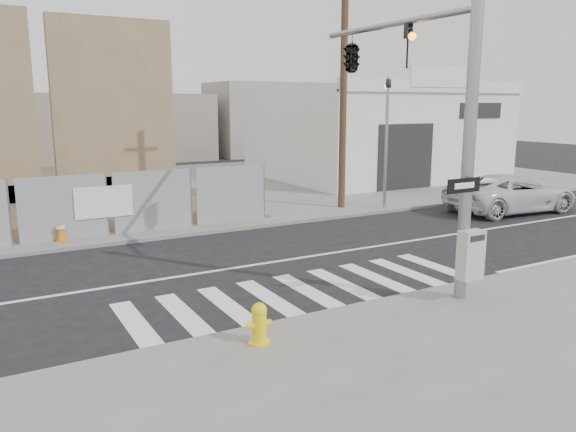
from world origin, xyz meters
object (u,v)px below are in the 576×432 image
signal_pole (386,82)px  traffic_cone_c (61,231)px  suv (511,193)px  traffic_cone_d (121,220)px  fire_hydrant (259,323)px  auto_shop (375,134)px

signal_pole → traffic_cone_c: bearing=134.8°
suv → traffic_cone_c: bearing=84.6°
signal_pole → traffic_cone_d: 9.96m
fire_hydrant → traffic_cone_c: 9.86m
fire_hydrant → traffic_cone_d: size_ratio=1.05×
auto_shop → fire_hydrant: 24.26m
auto_shop → suv: bearing=-99.2°
suv → traffic_cone_c: size_ratio=7.96×
traffic_cone_c → traffic_cone_d: 2.06m
signal_pole → fire_hydrant: signal_pole is taller
auto_shop → traffic_cone_c: 20.17m
auto_shop → traffic_cone_d: auto_shop is taller
traffic_cone_d → traffic_cone_c: bearing=-162.2°
auto_shop → traffic_cone_c: (-18.35, -8.11, -2.08)m
traffic_cone_c → traffic_cone_d: bearing=17.8°
fire_hydrant → suv: suv is taller
fire_hydrant → traffic_cone_c: (-1.97, 9.66, -0.03)m
suv → traffic_cone_d: (-14.58, 3.68, -0.29)m
auto_shop → fire_hydrant: auto_shop is taller
fire_hydrant → traffic_cone_c: size_ratio=1.09×
signal_pole → fire_hydrant: bearing=-150.5°
signal_pole → suv: bearing=21.7°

